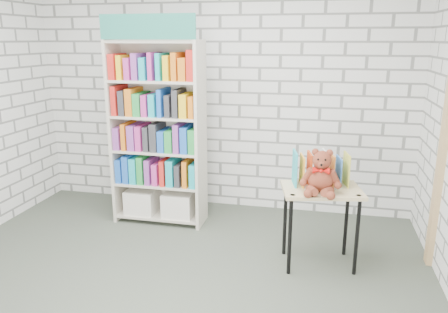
# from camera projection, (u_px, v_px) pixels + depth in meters

# --- Properties ---
(ground) EXTENTS (4.50, 4.50, 0.00)m
(ground) POSITION_uv_depth(u_px,v_px,m) (166.00, 288.00, 3.63)
(ground) COLOR #40483C
(ground) RESTS_ON ground
(room_shell) EXTENTS (4.52, 4.02, 2.81)m
(room_shell) POSITION_uv_depth(u_px,v_px,m) (157.00, 71.00, 3.17)
(room_shell) COLOR silver
(room_shell) RESTS_ON ground
(bookshelf) EXTENTS (1.00, 0.39, 2.25)m
(bookshelf) POSITION_uv_depth(u_px,v_px,m) (158.00, 132.00, 4.76)
(bookshelf) COLOR beige
(bookshelf) RESTS_ON ground
(display_table) EXTENTS (0.76, 0.60, 0.74)m
(display_table) POSITION_uv_depth(u_px,v_px,m) (321.00, 199.00, 3.88)
(display_table) COLOR tan
(display_table) RESTS_ON ground
(table_books) EXTENTS (0.51, 0.30, 0.28)m
(table_books) POSITION_uv_depth(u_px,v_px,m) (320.00, 169.00, 3.92)
(table_books) COLOR #2AAAB6
(table_books) RESTS_ON display_table
(teddy_bear) EXTENTS (0.35, 0.32, 0.38)m
(teddy_bear) POSITION_uv_depth(u_px,v_px,m) (321.00, 176.00, 3.71)
(teddy_bear) COLOR maroon
(teddy_bear) RESTS_ON display_table
(door_trim) EXTENTS (0.05, 0.12, 2.10)m
(door_trim) POSITION_uv_depth(u_px,v_px,m) (442.00, 153.00, 3.78)
(door_trim) COLOR tan
(door_trim) RESTS_ON ground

